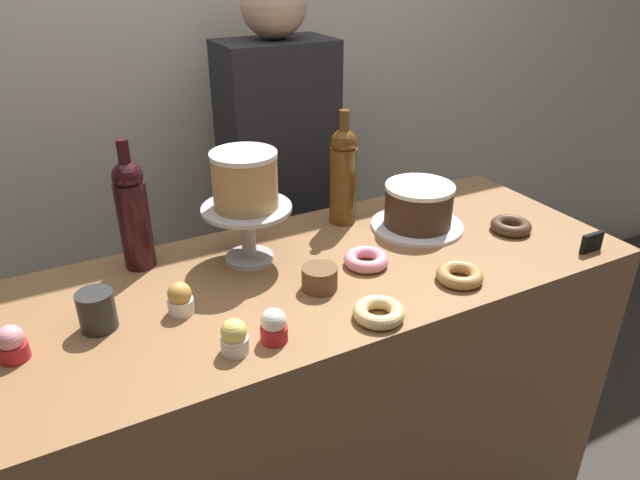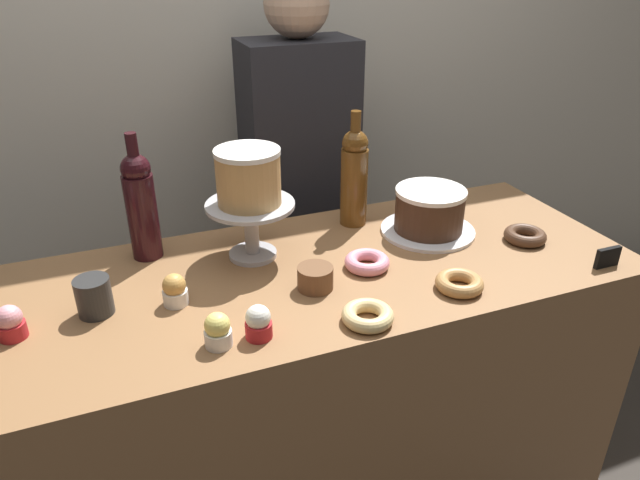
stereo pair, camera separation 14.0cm
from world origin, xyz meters
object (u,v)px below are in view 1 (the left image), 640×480
object	(u,v)px
donut_chocolate	(511,226)
price_sign_chalkboard	(592,242)
donut_pink	(366,260)
donut_glazed	(379,312)
white_layer_cake	(245,180)
cupcake_strawberry	(12,344)
barista_figure	(280,208)
cupcake_caramel	(180,299)
donut_maple	(460,275)
cupcake_lemon	(234,337)
cupcake_vanilla	(274,326)
coffee_cup_ceramic	(97,311)
wine_bottle_dark_red	(133,213)
cookie_stack	(320,278)
chocolate_round_cake	(419,205)
cake_stand_pedestal	(248,224)
wine_bottle_amber	(343,174)

from	to	relation	value
donut_chocolate	price_sign_chalkboard	world-z (taller)	price_sign_chalkboard
donut_pink	donut_glazed	distance (m)	0.23
white_layer_cake	cupcake_strawberry	size ratio (longest dim) A/B	2.15
donut_chocolate	barista_figure	bearing A→B (deg)	121.55
cupcake_caramel	price_sign_chalkboard	world-z (taller)	cupcake_caramel
price_sign_chalkboard	donut_maple	bearing A→B (deg)	173.66
cupcake_lemon	cupcake_vanilla	world-z (taller)	same
coffee_cup_ceramic	donut_maple	bearing A→B (deg)	-14.44
wine_bottle_dark_red	cupcake_vanilla	bearing A→B (deg)	-69.09
coffee_cup_ceramic	wine_bottle_dark_red	bearing A→B (deg)	59.37
donut_pink	donut_glazed	xyz separation A→B (m)	(-0.10, -0.21, 0.00)
wine_bottle_dark_red	cookie_stack	world-z (taller)	wine_bottle_dark_red
cupcake_caramel	cupcake_strawberry	bearing A→B (deg)	-179.47
donut_pink	barista_figure	xyz separation A→B (m)	(0.05, 0.64, -0.12)
cupcake_caramel	coffee_cup_ceramic	bearing A→B (deg)	172.37
barista_figure	cupcake_vanilla	bearing A→B (deg)	-115.11
chocolate_round_cake	cookie_stack	bearing A→B (deg)	-158.17
wine_bottle_dark_red	cookie_stack	bearing A→B (deg)	-41.74
cake_stand_pedestal	cupcake_strawberry	world-z (taller)	cake_stand_pedestal
cookie_stack	coffee_cup_ceramic	bearing A→B (deg)	171.09
donut_chocolate	cupcake_caramel	bearing A→B (deg)	177.67
wine_bottle_dark_red	donut_chocolate	size ratio (longest dim) A/B	2.91
wine_bottle_amber	cupcake_vanilla	world-z (taller)	wine_bottle_amber
cupcake_caramel	donut_pink	bearing A→B (deg)	-1.51
cake_stand_pedestal	white_layer_cake	xyz separation A→B (m)	(0.00, 0.00, 0.12)
wine_bottle_dark_red	wine_bottle_amber	xyz separation A→B (m)	(0.57, -0.01, 0.00)
chocolate_round_cake	cupcake_strawberry	size ratio (longest dim) A/B	2.59
cupcake_strawberry	donut_pink	distance (m)	0.80
cupcake_lemon	donut_maple	xyz separation A→B (m)	(0.57, 0.00, -0.02)
donut_pink	cupcake_vanilla	bearing A→B (deg)	-152.07
cupcake_caramel	coffee_cup_ceramic	world-z (taller)	coffee_cup_ceramic
cupcake_lemon	donut_maple	world-z (taller)	cupcake_lemon
donut_glazed	coffee_cup_ceramic	bearing A→B (deg)	155.47
cupcake_strawberry	cake_stand_pedestal	bearing A→B (deg)	15.71
cupcake_caramel	cake_stand_pedestal	bearing A→B (deg)	34.53
price_sign_chalkboard	cupcake_lemon	bearing A→B (deg)	177.49
cupcake_vanilla	barista_figure	bearing A→B (deg)	64.89
white_layer_cake	cupcake_caramel	distance (m)	0.32
white_layer_cake	donut_chocolate	xyz separation A→B (m)	(0.71, -0.19, -0.20)
donut_pink	price_sign_chalkboard	bearing A→B (deg)	-20.95
donut_chocolate	cupcake_strawberry	bearing A→B (deg)	178.42
coffee_cup_ceramic	barista_figure	distance (m)	0.93
chocolate_round_cake	barista_figure	world-z (taller)	barista_figure
coffee_cup_ceramic	cake_stand_pedestal	bearing A→B (deg)	18.46
white_layer_cake	wine_bottle_dark_red	world-z (taller)	wine_bottle_dark_red
cake_stand_pedestal	cupcake_vanilla	distance (m)	0.35
donut_chocolate	coffee_cup_ceramic	size ratio (longest dim) A/B	1.32
cupcake_caramel	white_layer_cake	bearing A→B (deg)	34.53
price_sign_chalkboard	cupcake_vanilla	bearing A→B (deg)	177.47
wine_bottle_dark_red	price_sign_chalkboard	xyz separation A→B (m)	(1.05, -0.48, -0.12)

